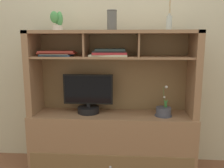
{
  "coord_description": "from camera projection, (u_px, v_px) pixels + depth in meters",
  "views": [
    {
      "loc": [
        0.16,
        -2.24,
        1.3
      ],
      "look_at": [
        0.0,
        0.0,
        0.88
      ],
      "focal_mm": 37.83,
      "sensor_mm": 36.0,
      "label": 1
    }
  ],
  "objects": [
    {
      "name": "media_console",
      "position": [
        112.0,
        128.0,
        2.37
      ],
      "size": [
        1.6,
        0.45,
        1.39
      ],
      "color": "#987151",
      "rests_on": "ground"
    },
    {
      "name": "diffuser_bottle",
      "position": [
        169.0,
        23.0,
        2.14
      ],
      "size": [
        0.05,
        0.05,
        0.32
      ],
      "color": "#B2BFBC",
      "rests_on": "media_console"
    },
    {
      "name": "floor_plane",
      "position": [
        112.0,
        168.0,
        2.45
      ],
      "size": [
        6.0,
        6.0,
        0.02
      ],
      "primitive_type": "cube",
      "color": "brown",
      "rests_on": "ground"
    },
    {
      "name": "magazine_stack_left",
      "position": [
        57.0,
        53.0,
        2.24
      ],
      "size": [
        0.36,
        0.24,
        0.05
      ],
      "color": "#2D548B",
      "rests_on": "media_console"
    },
    {
      "name": "potted_orchid",
      "position": [
        163.0,
        111.0,
        2.25
      ],
      "size": [
        0.16,
        0.16,
        0.3
      ],
      "color": "#454858",
      "rests_on": "media_console"
    },
    {
      "name": "tv_monitor",
      "position": [
        88.0,
        97.0,
        2.33
      ],
      "size": [
        0.49,
        0.21,
        0.39
      ],
      "color": "black",
      "rests_on": "media_console"
    },
    {
      "name": "potted_succulent",
      "position": [
        57.0,
        21.0,
        2.23
      ],
      "size": [
        0.11,
        0.11,
        0.18
      ],
      "color": "beige",
      "rests_on": "media_console"
    },
    {
      "name": "magazine_stack_centre",
      "position": [
        109.0,
        53.0,
        2.2
      ],
      "size": [
        0.36,
        0.25,
        0.07
      ],
      "color": "beige",
      "rests_on": "media_console"
    },
    {
      "name": "ceramic_vase",
      "position": [
        112.0,
        20.0,
        2.16
      ],
      "size": [
        0.09,
        0.09,
        0.18
      ],
      "color": "#565757",
      "rests_on": "media_console"
    },
    {
      "name": "back_wall",
      "position": [
        114.0,
        30.0,
        2.43
      ],
      "size": [
        6.0,
        0.02,
        2.8
      ],
      "primitive_type": "cube",
      "color": "beige",
      "rests_on": "ground"
    }
  ]
}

